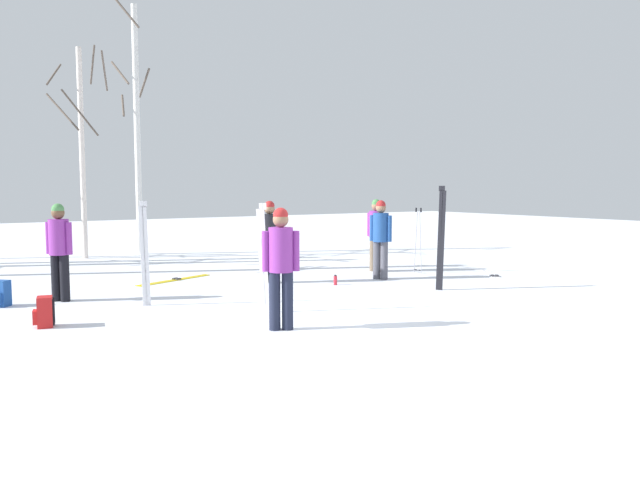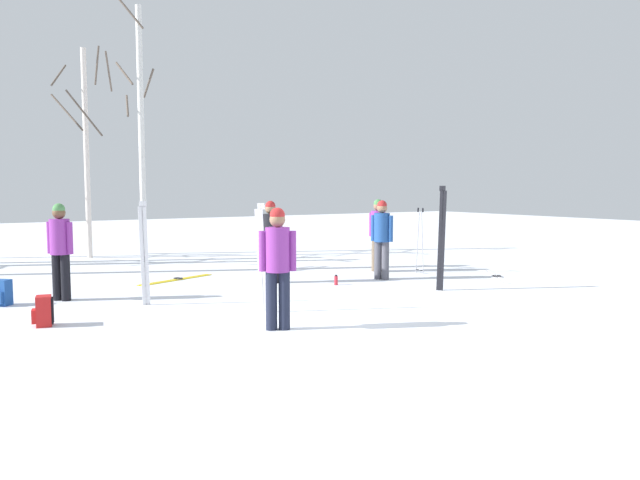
{
  "view_description": "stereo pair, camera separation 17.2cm",
  "coord_description": "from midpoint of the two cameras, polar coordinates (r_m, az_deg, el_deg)",
  "views": [
    {
      "loc": [
        -5.45,
        -7.45,
        1.99
      ],
      "look_at": [
        0.71,
        2.08,
        1.0
      ],
      "focal_mm": 33.87,
      "sensor_mm": 36.0,
      "label": 1
    },
    {
      "loc": [
        -5.31,
        -7.54,
        1.99
      ],
      "look_at": [
        0.71,
        2.08,
        1.0
      ],
      "focal_mm": 33.87,
      "sensor_mm": 36.0,
      "label": 2
    }
  ],
  "objects": [
    {
      "name": "person_0",
      "position": [
        11.48,
        -23.82,
        -0.48
      ],
      "size": [
        0.38,
        0.41,
        1.72
      ],
      "color": "black",
      "rests_on": "ground_plane"
    },
    {
      "name": "birch_tree_6",
      "position": [
        18.81,
        -17.2,
        10.16
      ],
      "size": [
        0.99,
        1.08,
        7.37
      ],
      "color": "white",
      "rests_on": "ground_plane"
    },
    {
      "name": "ski_pair_planted_2",
      "position": [
        11.85,
        10.96,
        0.13
      ],
      "size": [
        0.1,
        0.16,
        2.02
      ],
      "color": "black",
      "rests_on": "ground_plane"
    },
    {
      "name": "backpack_1",
      "position": [
        11.5,
        -28.33,
        -4.5
      ],
      "size": [
        0.34,
        0.35,
        0.44
      ],
      "color": "#1E4C99",
      "rests_on": "ground_plane"
    },
    {
      "name": "person_1",
      "position": [
        13.09,
        5.37,
        0.55
      ],
      "size": [
        0.34,
        0.48,
        1.72
      ],
      "color": "#4C4C56",
      "rests_on": "ground_plane"
    },
    {
      "name": "ski_pair_planted_0",
      "position": [
        9.61,
        -5.91,
        -1.75
      ],
      "size": [
        0.17,
        0.16,
        1.75
      ],
      "color": "white",
      "rests_on": "ground_plane"
    },
    {
      "name": "person_4",
      "position": [
        8.41,
        -4.3,
        -1.93
      ],
      "size": [
        0.47,
        0.34,
        1.72
      ],
      "color": "#1E2338",
      "rests_on": "ground_plane"
    },
    {
      "name": "backpack_0",
      "position": [
        9.55,
        -25.08,
        -6.21
      ],
      "size": [
        0.32,
        0.29,
        0.44
      ],
      "color": "red",
      "rests_on": "ground_plane"
    },
    {
      "name": "water_bottle_0",
      "position": [
        12.35,
        1.06,
        -3.82
      ],
      "size": [
        0.07,
        0.07,
        0.21
      ],
      "color": "red",
      "rests_on": "ground_plane"
    },
    {
      "name": "ski_pair_planted_1",
      "position": [
        10.57,
        -16.7,
        -1.27
      ],
      "size": [
        0.17,
        0.04,
        1.77
      ],
      "color": "white",
      "rests_on": "ground_plane"
    },
    {
      "name": "birch_tree_5",
      "position": [
        18.15,
        -21.86,
        8.29
      ],
      "size": [
        1.77,
        1.76,
        5.85
      ],
      "color": "silver",
      "rests_on": "ground_plane"
    },
    {
      "name": "person_3",
      "position": [
        12.57,
        -5.17,
        0.36
      ],
      "size": [
        0.38,
        0.41,
        1.72
      ],
      "color": "black",
      "rests_on": "ground_plane"
    },
    {
      "name": "ski_poles_0",
      "position": [
        14.19,
        8.91,
        0.16
      ],
      "size": [
        0.07,
        0.27,
        1.52
      ],
      "color": "#B2B2BC",
      "rests_on": "ground_plane"
    },
    {
      "name": "ski_pair_lying_0",
      "position": [
        14.04,
        15.81,
        -3.31
      ],
      "size": [
        1.27,
        1.64,
        0.05
      ],
      "color": "white",
      "rests_on": "ground_plane"
    },
    {
      "name": "person_2",
      "position": [
        14.3,
        4.97,
        0.92
      ],
      "size": [
        0.34,
        0.51,
        1.72
      ],
      "color": "#72604C",
      "rests_on": "ground_plane"
    },
    {
      "name": "ground_plane",
      "position": [
        9.44,
        2.75,
        -7.19
      ],
      "size": [
        60.0,
        60.0,
        0.0
      ],
      "primitive_type": "plane",
      "color": "white"
    },
    {
      "name": "ski_pair_lying_1",
      "position": [
        13.36,
        -13.91,
        -3.68
      ],
      "size": [
        1.86,
        0.91,
        0.05
      ],
      "color": "yellow",
      "rests_on": "ground_plane"
    }
  ]
}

